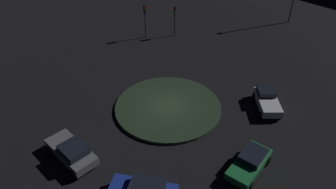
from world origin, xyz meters
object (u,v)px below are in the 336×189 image
object	(u,v)px
traffic_light_north	(145,15)
traffic_light_northeast	(175,15)
car_grey	(72,151)
car_green	(250,162)
car_white	(267,100)

from	to	relation	value
traffic_light_north	traffic_light_northeast	bearing A→B (deg)	87.63
car_grey	traffic_light_north	bearing A→B (deg)	-57.14
car_grey	traffic_light_northeast	distance (m)	22.75
car_green	car_grey	bearing A→B (deg)	-57.02
traffic_light_northeast	car_white	bearing A→B (deg)	31.87
traffic_light_north	traffic_light_northeast	world-z (taller)	traffic_light_north
car_grey	traffic_light_northeast	size ratio (longest dim) A/B	1.28
car_white	traffic_light_north	world-z (taller)	traffic_light_north
car_white	car_green	size ratio (longest dim) A/B	0.93
car_grey	car_green	size ratio (longest dim) A/B	1.08
car_white	car_grey	distance (m)	17.33
car_grey	traffic_light_northeast	bearing A→B (deg)	-65.92
car_green	traffic_light_north	bearing A→B (deg)	-120.57
car_green	traffic_light_northeast	bearing A→B (deg)	-129.64
car_white	traffic_light_north	bearing A→B (deg)	-140.80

